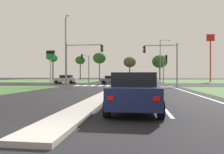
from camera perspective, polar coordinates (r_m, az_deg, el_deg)
name	(u,v)px	position (r m, az deg, el deg)	size (l,w,h in m)	color
ground_plane	(123,84)	(33.85, 3.20, -2.12)	(200.00, 200.00, 0.00)	black
grass_verge_far_left	(46,80)	(64.54, -18.44, -0.95)	(35.00, 35.00, 0.01)	#476B38
grass_verge_far_right	(221,81)	(62.72, 28.79, -1.01)	(35.00, 35.00, 0.01)	#476B38
median_island_near	(106,94)	(14.98, -1.68, -5.00)	(1.20, 22.00, 0.14)	gray
median_island_far	(129,80)	(58.80, 4.84, -0.99)	(1.20, 36.00, 0.14)	gray
lane_dash_near	(168,113)	(8.21, 15.84, -9.96)	(0.14, 2.00, 0.01)	silver
lane_dash_second	(154,97)	(14.11, 12.09, -5.61)	(0.14, 2.00, 0.01)	silver
lane_dash_third	(149,90)	(20.07, 10.58, -3.83)	(0.14, 2.00, 0.01)	silver
lane_dash_fourth	(146,87)	(26.05, 9.76, -2.86)	(0.14, 2.00, 0.01)	silver
lane_dash_fifth	(144,85)	(32.04, 9.25, -2.26)	(0.14, 2.00, 0.01)	silver
edge_line_right	(197,95)	(16.46, 23.27, -4.77)	(0.14, 24.00, 0.01)	silver
stop_bar_near	(148,87)	(26.83, 10.33, -2.77)	(6.40, 0.50, 0.01)	silver
crosswalk_bar_near	(78,86)	(29.86, -9.84, -2.45)	(0.70, 2.80, 0.01)	silver
crosswalk_bar_second	(85,86)	(29.55, -7.70, -2.47)	(0.70, 2.80, 0.01)	silver
crosswalk_bar_third	(93,86)	(29.28, -5.52, -2.50)	(0.70, 2.80, 0.01)	silver
crosswalk_bar_fourth	(101,86)	(29.05, -3.31, -2.52)	(0.70, 2.80, 0.01)	silver
crosswalk_bar_fifth	(108,86)	(28.87, -1.06, -2.54)	(0.70, 2.80, 0.01)	silver
car_silver_near	(66,79)	(37.30, -13.18, -0.65)	(4.31, 1.99, 1.59)	#B7B7BC
car_grey_second	(112,80)	(35.16, -0.13, -0.79)	(4.17, 2.09, 1.48)	slate
car_red_third	(115,79)	(42.15, 0.87, -0.54)	(2.10, 4.63, 1.55)	#A31919
car_navy_fourth	(134,92)	(8.25, 6.31, -4.22)	(2.09, 4.16, 1.60)	#161E47
car_blue_fifth	(137,85)	(15.43, 7.05, -2.18)	(2.09, 4.23, 1.54)	navy
traffic_signal_far_left	(86,63)	(39.65, -7.39, 3.96)	(0.32, 5.53, 5.67)	gray
traffic_signal_far_right	(165,64)	(39.30, 14.87, 3.66)	(0.32, 4.10, 5.46)	gray
traffic_signal_near_right	(164,57)	(27.51, 14.83, 5.59)	(4.61, 0.32, 5.79)	gray
traffic_signal_near_left	(80,56)	(28.41, -9.29, 5.85)	(5.42, 0.32, 6.04)	gray
street_lamp_second	(66,48)	(30.25, -13.12, 8.10)	(1.20, 1.75, 10.05)	gray
street_lamp_third	(161,58)	(51.10, 13.91, 5.23)	(2.70, 0.65, 10.44)	gray
pedestrian_at_median	(126,77)	(43.42, 4.01, 0.02)	(0.34, 0.34, 1.75)	#9E8966
fastfood_pole_sign	(210,47)	(53.27, 26.42, 7.68)	(1.80, 0.40, 11.33)	red
fuel_price_totem	(51,59)	(43.20, -17.23, 4.91)	(1.80, 0.24, 6.69)	silver
treeline_near	(53,58)	(73.01, -16.61, 5.18)	(3.32, 3.32, 9.16)	#423323
treeline_second	(80,60)	(74.11, -9.10, 4.75)	(3.59, 3.59, 8.73)	#423323
treeline_third	(99,58)	(71.33, -3.64, 5.42)	(4.59, 4.59, 9.72)	#423323
treeline_fourth	(130,62)	(69.90, 5.10, 4.27)	(4.34, 4.34, 8.09)	#423323
treeline_fifth	(160,61)	(70.43, 13.55, 4.35)	(5.23, 5.23, 8.61)	#423323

